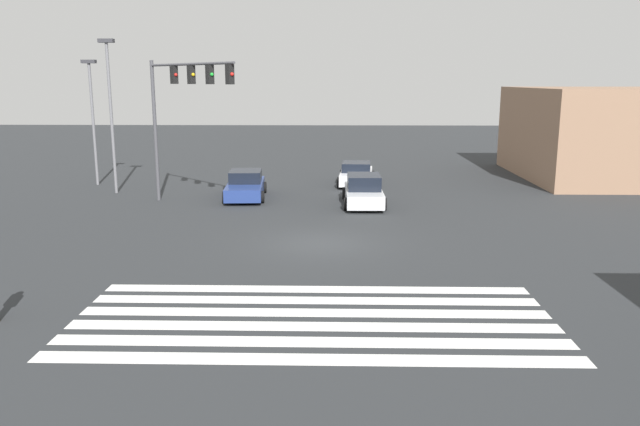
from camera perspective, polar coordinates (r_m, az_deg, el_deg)
The scene contains 9 objects.
ground_plane at distance 23.75m, azimuth 0.00°, elevation -2.79°, with size 125.16×125.16×0.00m, color #2B2D30.
crosswalk_markings at distance 16.44m, azimuth -0.61°, elevation -9.69°, with size 12.47×5.35×0.01m.
traffic_signal_mast at distance 30.56m, azimuth -12.64°, elevation 10.40°, with size 5.01×5.01×7.04m.
car_0 at distance 31.01m, azimuth 4.01°, elevation 2.01°, with size 2.05×4.69×1.52m.
car_1 at distance 33.07m, azimuth -6.83°, elevation 2.50°, with size 2.32×4.76×1.40m.
car_2 at distance 37.00m, azimuth 3.34°, elevation 3.57°, with size 2.30×4.44×1.35m.
corner_building at distance 43.69m, azimuth 25.90°, elevation 6.57°, with size 12.24×12.24×5.61m.
street_light_pole_a at distance 35.62m, azimuth -18.62°, elevation 9.54°, with size 0.80×0.36×8.20m.
street_light_pole_b at distance 38.84m, azimuth -20.10°, elevation 8.84°, with size 0.80×0.36×7.21m.
Camera 1 is at (0.51, -22.95, 6.11)m, focal length 35.00 mm.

